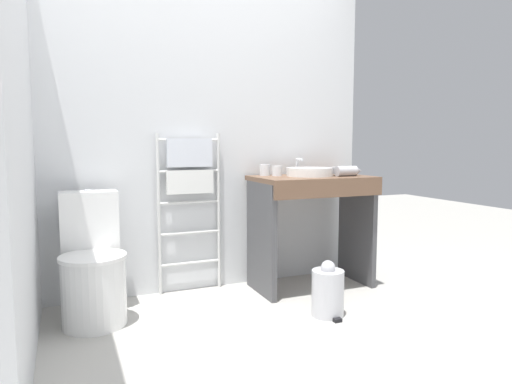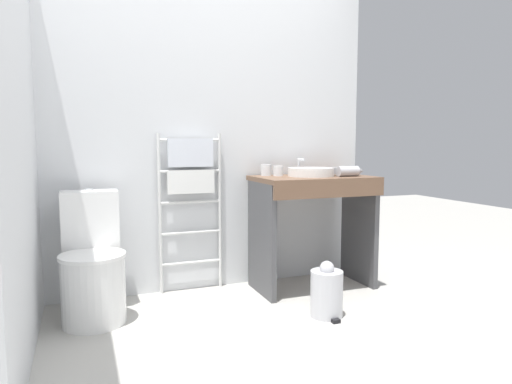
{
  "view_description": "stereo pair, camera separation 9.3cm",
  "coord_description": "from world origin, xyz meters",
  "px_view_note": "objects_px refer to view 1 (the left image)",
  "views": [
    {
      "loc": [
        -1.01,
        -2.0,
        1.11
      ],
      "look_at": [
        0.23,
        0.93,
        0.77
      ],
      "focal_mm": 32.0,
      "sensor_mm": 36.0,
      "label": 1
    },
    {
      "loc": [
        -0.93,
        -2.03,
        1.11
      ],
      "look_at": [
        0.23,
        0.93,
        0.77
      ],
      "focal_mm": 32.0,
      "sensor_mm": 36.0,
      "label": 2
    }
  ],
  "objects_px": {
    "hair_dryer": "(347,171)",
    "trash_bin": "(328,292)",
    "cup_near_edge": "(277,171)",
    "toilet": "(93,269)",
    "sink_basin": "(310,172)",
    "cup_near_wall": "(265,170)",
    "towel_radiator": "(190,180)"
  },
  "relations": [
    {
      "from": "towel_radiator",
      "to": "sink_basin",
      "type": "distance_m",
      "value": 0.91
    },
    {
      "from": "hair_dryer",
      "to": "cup_near_edge",
      "type": "bearing_deg",
      "value": 155.3
    },
    {
      "from": "toilet",
      "to": "sink_basin",
      "type": "relative_size",
      "value": 2.3
    },
    {
      "from": "towel_radiator",
      "to": "cup_near_wall",
      "type": "relative_size",
      "value": 13.78
    },
    {
      "from": "toilet",
      "to": "cup_near_wall",
      "type": "relative_size",
      "value": 9.45
    },
    {
      "from": "towel_radiator",
      "to": "trash_bin",
      "type": "distance_m",
      "value": 1.27
    },
    {
      "from": "cup_near_edge",
      "to": "hair_dryer",
      "type": "xyz_separation_m",
      "value": [
        0.49,
        -0.22,
        0.0
      ]
    },
    {
      "from": "towel_radiator",
      "to": "cup_near_edge",
      "type": "bearing_deg",
      "value": -10.3
    },
    {
      "from": "cup_near_wall",
      "to": "toilet",
      "type": "bearing_deg",
      "value": -168.26
    },
    {
      "from": "toilet",
      "to": "hair_dryer",
      "type": "height_order",
      "value": "hair_dryer"
    },
    {
      "from": "towel_radiator",
      "to": "cup_near_wall",
      "type": "xyz_separation_m",
      "value": [
        0.58,
        -0.06,
        0.07
      ]
    },
    {
      "from": "cup_near_wall",
      "to": "trash_bin",
      "type": "distance_m",
      "value": 1.08
    },
    {
      "from": "hair_dryer",
      "to": "trash_bin",
      "type": "height_order",
      "value": "hair_dryer"
    },
    {
      "from": "cup_near_wall",
      "to": "cup_near_edge",
      "type": "relative_size",
      "value": 1.11
    },
    {
      "from": "hair_dryer",
      "to": "sink_basin",
      "type": "bearing_deg",
      "value": 157.23
    },
    {
      "from": "sink_basin",
      "to": "hair_dryer",
      "type": "relative_size",
      "value": 1.56
    },
    {
      "from": "sink_basin",
      "to": "toilet",
      "type": "bearing_deg",
      "value": -176.66
    },
    {
      "from": "toilet",
      "to": "trash_bin",
      "type": "xyz_separation_m",
      "value": [
        1.4,
        -0.5,
        -0.17
      ]
    },
    {
      "from": "cup_near_edge",
      "to": "trash_bin",
      "type": "distance_m",
      "value": 1.03
    },
    {
      "from": "towel_radiator",
      "to": "cup_near_wall",
      "type": "height_order",
      "value": "towel_radiator"
    },
    {
      "from": "hair_dryer",
      "to": "trash_bin",
      "type": "bearing_deg",
      "value": -133.34
    },
    {
      "from": "sink_basin",
      "to": "cup_near_edge",
      "type": "xyz_separation_m",
      "value": [
        -0.22,
        0.11,
        0.0
      ]
    },
    {
      "from": "sink_basin",
      "to": "hair_dryer",
      "type": "height_order",
      "value": "hair_dryer"
    },
    {
      "from": "cup_near_edge",
      "to": "sink_basin",
      "type": "bearing_deg",
      "value": -26.9
    },
    {
      "from": "toilet",
      "to": "trash_bin",
      "type": "bearing_deg",
      "value": -19.64
    },
    {
      "from": "toilet",
      "to": "trash_bin",
      "type": "distance_m",
      "value": 1.5
    },
    {
      "from": "sink_basin",
      "to": "cup_near_wall",
      "type": "xyz_separation_m",
      "value": [
        -0.3,
        0.18,
        0.01
      ]
    },
    {
      "from": "cup_near_wall",
      "to": "sink_basin",
      "type": "bearing_deg",
      "value": -30.76
    },
    {
      "from": "cup_near_wall",
      "to": "hair_dryer",
      "type": "relative_size",
      "value": 0.38
    },
    {
      "from": "cup_near_wall",
      "to": "hair_dryer",
      "type": "height_order",
      "value": "cup_near_wall"
    },
    {
      "from": "towel_radiator",
      "to": "trash_bin",
      "type": "relative_size",
      "value": 3.25
    },
    {
      "from": "cup_near_edge",
      "to": "cup_near_wall",
      "type": "bearing_deg",
      "value": 139.31
    }
  ]
}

